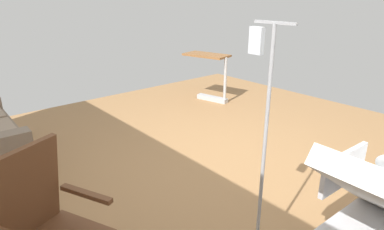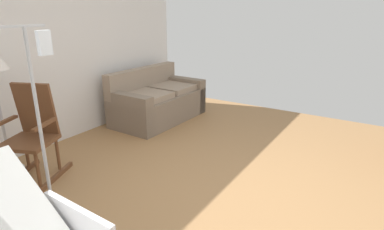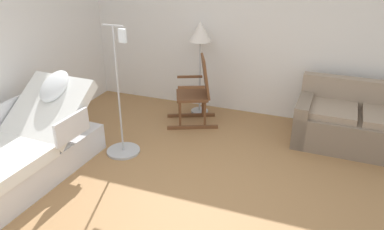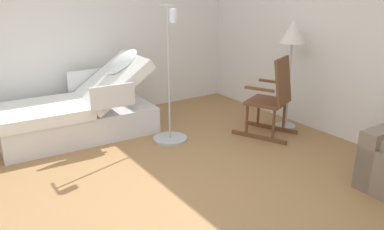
{
  "view_description": "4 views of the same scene",
  "coord_description": "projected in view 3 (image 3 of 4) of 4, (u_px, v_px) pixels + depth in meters",
  "views": [
    {
      "loc": [
        -2.35,
        2.35,
        1.82
      ],
      "look_at": [
        -0.03,
        0.38,
        0.71
      ],
      "focal_mm": 30.91,
      "sensor_mm": 36.0,
      "label": 1
    },
    {
      "loc": [
        -2.35,
        -1.17,
        1.77
      ],
      "look_at": [
        0.22,
        0.46,
        0.77
      ],
      "focal_mm": 29.75,
      "sensor_mm": 36.0,
      "label": 2
    },
    {
      "loc": [
        1.2,
        -2.98,
        2.56
      ],
      "look_at": [
        -0.12,
        0.51,
        0.83
      ],
      "focal_mm": 35.28,
      "sensor_mm": 36.0,
      "label": 3
    },
    {
      "loc": [
        2.78,
        -1.58,
        1.91
      ],
      "look_at": [
        -0.18,
        0.42,
        0.69
      ],
      "focal_mm": 36.06,
      "sensor_mm": 36.0,
      "label": 4
    }
  ],
  "objects": [
    {
      "name": "iv_pole",
      "position": [
        123.0,
        135.0,
        4.93
      ],
      "size": [
        0.44,
        0.44,
        1.69
      ],
      "color": "#B2B5BA",
      "rests_on": "ground"
    },
    {
      "name": "ground_plane",
      "position": [
        186.0,
        207.0,
        3.99
      ],
      "size": [
        6.63,
        6.63,
        0.0
      ],
      "primitive_type": "plane",
      "color": "#9E7247"
    },
    {
      "name": "hospital_bed",
      "position": [
        23.0,
        155.0,
        4.36
      ],
      "size": [
        1.07,
        2.1,
        1.13
      ],
      "color": "silver",
      "rests_on": "ground"
    },
    {
      "name": "rocking_chair",
      "position": [
        197.0,
        92.0,
        5.65
      ],
      "size": [
        0.89,
        0.74,
        1.05
      ],
      "color": "brown",
      "rests_on": "ground"
    },
    {
      "name": "back_wall",
      "position": [
        251.0,
        29.0,
        5.72
      ],
      "size": [
        5.5,
        0.1,
        2.7
      ],
      "primitive_type": "cube",
      "color": "white",
      "rests_on": "ground"
    },
    {
      "name": "floor_lamp",
      "position": [
        200.0,
        38.0,
        5.7
      ],
      "size": [
        0.34,
        0.34,
        1.48
      ],
      "color": "#B2B5BA",
      "rests_on": "ground"
    },
    {
      "name": "couch",
      "position": [
        357.0,
        125.0,
        5.09
      ],
      "size": [
        1.62,
        0.88,
        0.85
      ],
      "color": "#7D6C5C",
      "rests_on": "ground"
    }
  ]
}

